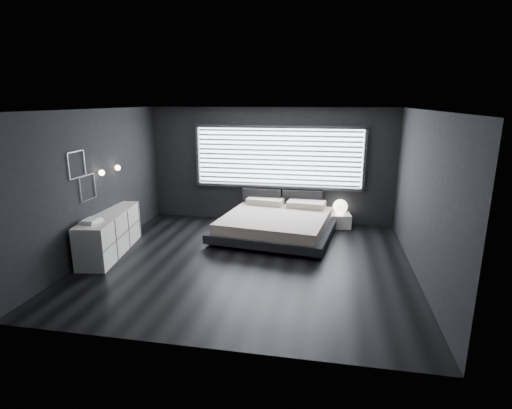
# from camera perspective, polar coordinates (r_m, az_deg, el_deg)

# --- Properties ---
(room) EXTENTS (6.04, 6.00, 2.80)m
(room) POSITION_cam_1_polar(r_m,az_deg,el_deg) (7.18, -1.25, 2.16)
(room) COLOR black
(room) RESTS_ON ground
(window) EXTENTS (4.14, 0.09, 1.52)m
(window) POSITION_cam_1_polar(r_m,az_deg,el_deg) (9.73, 3.18, 6.72)
(window) COLOR white
(window) RESTS_ON ground
(headboard) EXTENTS (1.96, 0.16, 0.52)m
(headboard) POSITION_cam_1_polar(r_m,az_deg,el_deg) (9.86, 3.72, 0.66)
(headboard) COLOR black
(headboard) RESTS_ON ground
(sconce_near) EXTENTS (0.18, 0.11, 0.11)m
(sconce_near) POSITION_cam_1_polar(r_m,az_deg,el_deg) (8.27, -21.20, 4.25)
(sconce_near) COLOR silver
(sconce_near) RESTS_ON ground
(sconce_far) EXTENTS (0.18, 0.11, 0.11)m
(sconce_far) POSITION_cam_1_polar(r_m,az_deg,el_deg) (8.77, -19.17, 4.98)
(sconce_far) COLOR silver
(sconce_far) RESTS_ON ground
(wall_art_upper) EXTENTS (0.01, 0.48, 0.48)m
(wall_art_upper) POSITION_cam_1_polar(r_m,az_deg,el_deg) (7.78, -24.23, 5.22)
(wall_art_upper) COLOR #47474C
(wall_art_upper) RESTS_ON ground
(wall_art_lower) EXTENTS (0.01, 0.48, 0.48)m
(wall_art_lower) POSITION_cam_1_polar(r_m,az_deg,el_deg) (8.07, -22.89, 2.25)
(wall_art_lower) COLOR #47474C
(wall_art_lower) RESTS_ON ground
(bed) EXTENTS (2.76, 2.66, 0.64)m
(bed) POSITION_cam_1_polar(r_m,az_deg,el_deg) (8.93, 2.91, -2.66)
(bed) COLOR black
(bed) RESTS_ON ground
(nightstand) EXTENTS (0.62, 0.54, 0.33)m
(nightstand) POSITION_cam_1_polar(r_m,az_deg,el_deg) (9.77, 11.64, -2.22)
(nightstand) COLOR white
(nightstand) RESTS_ON ground
(orb_lamp) EXTENTS (0.34, 0.34, 0.34)m
(orb_lamp) POSITION_cam_1_polar(r_m,az_deg,el_deg) (9.71, 11.93, -0.29)
(orb_lamp) COLOR white
(orb_lamp) RESTS_ON nightstand
(dresser) EXTENTS (0.85, 2.07, 0.80)m
(dresser) POSITION_cam_1_polar(r_m,az_deg,el_deg) (8.42, -20.13, -3.90)
(dresser) COLOR white
(dresser) RESTS_ON ground
(book_stack) EXTENTS (0.29, 0.37, 0.07)m
(book_stack) POSITION_cam_1_polar(r_m,az_deg,el_deg) (7.83, -22.49, -2.17)
(book_stack) COLOR white
(book_stack) RESTS_ON dresser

